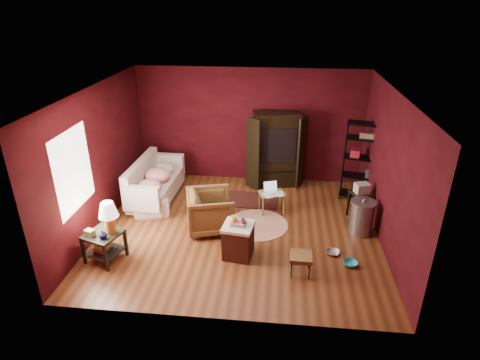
{
  "coord_description": "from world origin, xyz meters",
  "views": [
    {
      "loc": [
        0.75,
        -6.91,
        4.32
      ],
      "look_at": [
        0.0,
        0.2,
        1.0
      ],
      "focal_mm": 30.0,
      "sensor_mm": 36.0,
      "label": 1
    }
  ],
  "objects_px": {
    "armchair": "(210,209)",
    "side_table": "(106,226)",
    "sofa": "(154,185)",
    "laptop_desk": "(272,195)",
    "wire_shelving": "(364,159)",
    "tv_armoire": "(276,148)",
    "hamper": "(238,240)"
  },
  "relations": [
    {
      "from": "hamper",
      "to": "wire_shelving",
      "type": "relative_size",
      "value": 0.41
    },
    {
      "from": "sofa",
      "to": "tv_armoire",
      "type": "relative_size",
      "value": 1.03
    },
    {
      "from": "side_table",
      "to": "hamper",
      "type": "height_order",
      "value": "side_table"
    },
    {
      "from": "wire_shelving",
      "to": "laptop_desk",
      "type": "bearing_deg",
      "value": -145.23
    },
    {
      "from": "tv_armoire",
      "to": "wire_shelving",
      "type": "height_order",
      "value": "tv_armoire"
    },
    {
      "from": "sofa",
      "to": "side_table",
      "type": "bearing_deg",
      "value": 164.6
    },
    {
      "from": "sofa",
      "to": "hamper",
      "type": "bearing_deg",
      "value": -145.47
    },
    {
      "from": "tv_armoire",
      "to": "wire_shelving",
      "type": "bearing_deg",
      "value": -27.95
    },
    {
      "from": "tv_armoire",
      "to": "wire_shelving",
      "type": "relative_size",
      "value": 1.01
    },
    {
      "from": "tv_armoire",
      "to": "laptop_desk",
      "type": "bearing_deg",
      "value": -103.3
    },
    {
      "from": "armchair",
      "to": "hamper",
      "type": "relative_size",
      "value": 1.23
    },
    {
      "from": "sofa",
      "to": "tv_armoire",
      "type": "height_order",
      "value": "tv_armoire"
    },
    {
      "from": "hamper",
      "to": "wire_shelving",
      "type": "distance_m",
      "value": 3.66
    },
    {
      "from": "armchair",
      "to": "side_table",
      "type": "height_order",
      "value": "side_table"
    },
    {
      "from": "sofa",
      "to": "hamper",
      "type": "distance_m",
      "value": 2.94
    },
    {
      "from": "armchair",
      "to": "laptop_desk",
      "type": "xyz_separation_m",
      "value": [
        1.19,
        0.85,
        -0.04
      ]
    },
    {
      "from": "sofa",
      "to": "side_table",
      "type": "distance_m",
      "value": 2.35
    },
    {
      "from": "laptop_desk",
      "to": "tv_armoire",
      "type": "xyz_separation_m",
      "value": [
        0.03,
        1.41,
        0.54
      ]
    },
    {
      "from": "armchair",
      "to": "side_table",
      "type": "bearing_deg",
      "value": 110.9
    },
    {
      "from": "side_table",
      "to": "sofa",
      "type": "bearing_deg",
      "value": 87.24
    },
    {
      "from": "side_table",
      "to": "hamper",
      "type": "bearing_deg",
      "value": 8.31
    },
    {
      "from": "sofa",
      "to": "side_table",
      "type": "xyz_separation_m",
      "value": [
        -0.11,
        -2.33,
        0.31
      ]
    },
    {
      "from": "armchair",
      "to": "wire_shelving",
      "type": "xyz_separation_m",
      "value": [
        3.21,
        1.69,
        0.54
      ]
    },
    {
      "from": "hamper",
      "to": "tv_armoire",
      "type": "distance_m",
      "value": 3.22
    },
    {
      "from": "armchair",
      "to": "tv_armoire",
      "type": "height_order",
      "value": "tv_armoire"
    },
    {
      "from": "armchair",
      "to": "wire_shelving",
      "type": "bearing_deg",
      "value": -77.16
    },
    {
      "from": "side_table",
      "to": "hamper",
      "type": "distance_m",
      "value": 2.32
    },
    {
      "from": "sofa",
      "to": "laptop_desk",
      "type": "relative_size",
      "value": 2.82
    },
    {
      "from": "wire_shelving",
      "to": "side_table",
      "type": "bearing_deg",
      "value": -137.27
    },
    {
      "from": "armchair",
      "to": "wire_shelving",
      "type": "height_order",
      "value": "wire_shelving"
    },
    {
      "from": "wire_shelving",
      "to": "armchair",
      "type": "bearing_deg",
      "value": -140.14
    },
    {
      "from": "tv_armoire",
      "to": "sofa",
      "type": "bearing_deg",
      "value": -170.05
    }
  ]
}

